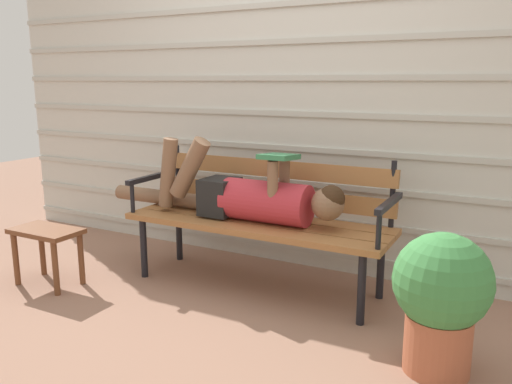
{
  "coord_description": "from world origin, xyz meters",
  "views": [
    {
      "loc": [
        1.44,
        -2.56,
        1.27
      ],
      "look_at": [
        0.0,
        0.15,
        0.61
      ],
      "focal_mm": 36.29,
      "sensor_mm": 36.0,
      "label": 1
    }
  ],
  "objects": [
    {
      "name": "ground_plane",
      "position": [
        0.0,
        0.0,
        0.0
      ],
      "size": [
        12.0,
        12.0,
        0.0
      ],
      "primitive_type": "plane",
      "color": "#936B56"
    },
    {
      "name": "house_siding",
      "position": [
        0.0,
        0.69,
        1.06
      ],
      "size": [
        5.01,
        0.08,
        2.11
      ],
      "color": "beige",
      "rests_on": "ground"
    },
    {
      "name": "park_bench",
      "position": [
        -0.0,
        0.22,
        0.47
      ],
      "size": [
        1.67,
        0.52,
        0.83
      ],
      "color": "#9E6638",
      "rests_on": "ground"
    },
    {
      "name": "reclining_person",
      "position": [
        -0.07,
        0.15,
        0.58
      ],
      "size": [
        1.71,
        0.26,
        0.5
      ],
      "color": "#B72D38"
    },
    {
      "name": "footstool",
      "position": [
        -1.18,
        -0.43,
        0.29
      ],
      "size": [
        0.45,
        0.25,
        0.37
      ],
      "color": "brown",
      "rests_on": "ground"
    },
    {
      "name": "potted_plant",
      "position": [
        1.17,
        -0.32,
        0.36
      ],
      "size": [
        0.43,
        0.43,
        0.64
      ],
      "color": "#AD5B3D",
      "rests_on": "ground"
    }
  ]
}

